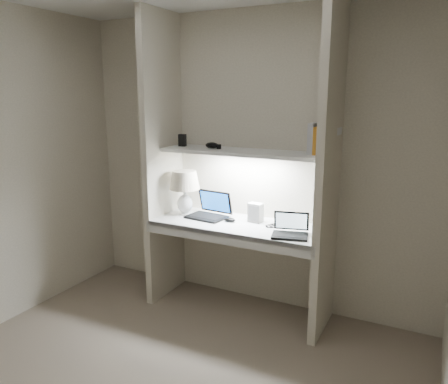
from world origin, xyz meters
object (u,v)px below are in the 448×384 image
Objects in this scene: laptop_netbook at (290,230)px; speaker at (256,213)px; table_lamp at (185,185)px; book_row at (324,140)px; laptop_main at (210,211)px.

speaker is (-0.37, 0.21, 0.04)m from laptop_netbook.
table_lamp is 1.26m from book_row.
laptop_netbook is (1.02, -0.13, -0.23)m from table_lamp.
table_lamp is 1.11× the size of laptop_main.
book_row reaches higher than laptop_main.
table_lamp is 1.26× the size of laptop_netbook.
speaker is 0.82m from book_row.
table_lamp is at bearing -174.08° from book_row.
laptop_main is 1.13× the size of laptop_netbook.
book_row is (0.95, 0.08, 0.66)m from laptop_main.
laptop_netbook is 1.95× the size of speaker.
laptop_netbook is 1.32× the size of book_row.
laptop_netbook reaches higher than speaker.
laptop_main is (0.23, 0.04, -0.21)m from table_lamp.
laptop_netbook is (0.79, -0.17, -0.01)m from laptop_main.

